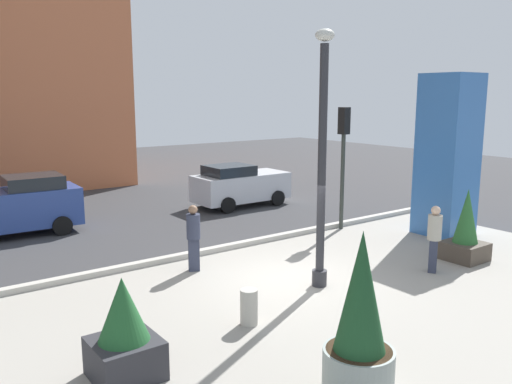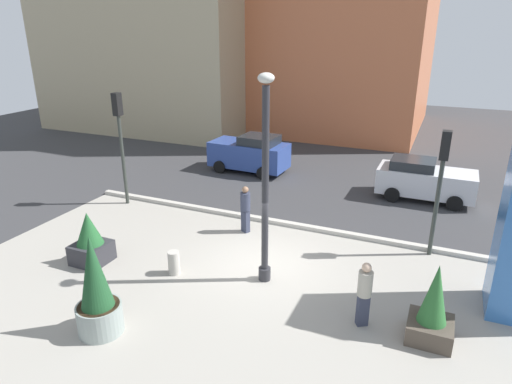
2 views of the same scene
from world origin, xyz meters
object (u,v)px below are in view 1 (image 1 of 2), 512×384
at_px(traffic_light_corner, 343,147).
at_px(pedestrian_by_curb, 434,235).
at_px(lamp_post, 322,166).
at_px(potted_plant_curbside, 124,334).
at_px(art_pillar_blue, 447,155).
at_px(potted_plant_near_right, 466,232).
at_px(pedestrian_on_sidewalk, 193,235).
at_px(car_curb_east, 18,206).
at_px(car_curb_west, 240,185).
at_px(concrete_bollard, 249,307).
at_px(potted_plant_mid_plaza, 360,328).

distance_m(traffic_light_corner, pedestrian_by_curb, 5.19).
height_order(lamp_post, potted_plant_curbside, lamp_post).
relative_size(art_pillar_blue, potted_plant_near_right, 2.59).
distance_m(pedestrian_on_sidewalk, pedestrian_by_curb, 6.27).
distance_m(car_curb_east, pedestrian_on_sidewalk, 7.29).
relative_size(lamp_post, traffic_light_corner, 1.45).
bearing_deg(car_curb_west, concrete_bollard, -123.71).
bearing_deg(traffic_light_corner, concrete_bollard, -148.05).
relative_size(potted_plant_mid_plaza, concrete_bollard, 3.52).
bearing_deg(car_curb_west, pedestrian_on_sidewalk, -132.93).
relative_size(car_curb_west, pedestrian_by_curb, 2.26).
bearing_deg(traffic_light_corner, potted_plant_curbside, -153.87).
bearing_deg(potted_plant_near_right, potted_plant_mid_plaza, -158.58).
xyz_separation_m(traffic_light_corner, car_curb_east, (-9.16, 5.85, -1.87)).
bearing_deg(pedestrian_by_curb, potted_plant_mid_plaza, -154.27).
bearing_deg(traffic_light_corner, pedestrian_on_sidewalk, -172.22).
bearing_deg(potted_plant_near_right, pedestrian_on_sidewalk, 150.76).
bearing_deg(potted_plant_curbside, art_pillar_blue, 11.09).
bearing_deg(car_curb_east, car_curb_west, -3.98).
bearing_deg(lamp_post, traffic_light_corner, 39.44).
distance_m(lamp_post, potted_plant_curbside, 6.03).
relative_size(potted_plant_curbside, traffic_light_corner, 0.41).
distance_m(potted_plant_mid_plaza, traffic_light_corner, 10.56).
xyz_separation_m(lamp_post, potted_plant_curbside, (-5.48, -1.22, -2.18)).
xyz_separation_m(traffic_light_corner, car_curb_west, (-0.64, 5.26, -1.96)).
bearing_deg(potted_plant_curbside, pedestrian_on_sidewalk, 48.16).
distance_m(traffic_light_corner, pedestrian_on_sidewalk, 6.65).
height_order(art_pillar_blue, potted_plant_curbside, art_pillar_blue).
distance_m(potted_plant_curbside, car_curb_east, 10.75).
xyz_separation_m(lamp_post, concrete_bollard, (-2.67, -0.78, -2.57)).
height_order(traffic_light_corner, car_curb_west, traffic_light_corner).
relative_size(potted_plant_near_right, car_curb_east, 0.50).
relative_size(car_curb_east, car_curb_west, 1.01).
distance_m(art_pillar_blue, pedestrian_on_sidewalk, 8.94).
bearing_deg(traffic_light_corner, lamp_post, -140.56).
bearing_deg(potted_plant_near_right, pedestrian_by_curb, -176.38).
height_order(concrete_bollard, traffic_light_corner, traffic_light_corner).
xyz_separation_m(potted_plant_mid_plaza, pedestrian_on_sidewalk, (0.90, 6.64, -0.12)).
distance_m(potted_plant_near_right, potted_plant_curbside, 10.18).
height_order(art_pillar_blue, potted_plant_near_right, art_pillar_blue).
bearing_deg(lamp_post, art_pillar_blue, 9.89).
height_order(potted_plant_near_right, pedestrian_by_curb, potted_plant_near_right).
bearing_deg(potted_plant_mid_plaza, pedestrian_by_curb, 25.73).
bearing_deg(concrete_bollard, pedestrian_by_curb, -2.32).
bearing_deg(car_curb_east, potted_plant_curbside, -94.02).
distance_m(lamp_post, car_curb_west, 9.90).
relative_size(pedestrian_on_sidewalk, pedestrian_by_curb, 1.00).
xyz_separation_m(art_pillar_blue, car_curb_west, (-2.95, 7.73, -1.75)).
distance_m(potted_plant_curbside, traffic_light_corner, 11.24).
height_order(art_pillar_blue, concrete_bollard, art_pillar_blue).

